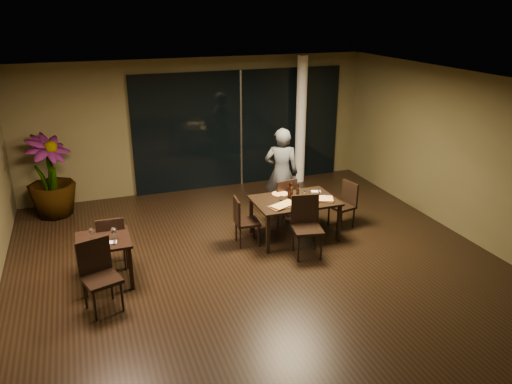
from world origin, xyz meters
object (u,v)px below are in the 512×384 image
object	(u,v)px
chair_side_far	(112,240)
chair_main_near	(306,223)
chair_side_near	(99,271)
potted_plant	(50,177)
main_table	(295,203)
chair_main_far	(283,199)
bottle_c	(291,191)
bottle_b	(298,191)
bottle_a	(290,191)
diner	(281,173)
side_table	(104,246)
chair_main_left	(243,219)
chair_main_right	(345,202)

from	to	relation	value
chair_side_far	chair_main_near	bearing A→B (deg)	172.87
chair_side_far	chair_side_near	distance (m)	1.09
potted_plant	main_table	bearing A→B (deg)	-31.71
chair_main_far	chair_side_near	bearing A→B (deg)	16.12
bottle_c	potted_plant	bearing A→B (deg)	148.97
bottle_b	bottle_c	xyz separation A→B (m)	(-0.11, 0.06, 0.01)
bottle_a	main_table	bearing A→B (deg)	-26.86
chair_main_far	bottle_b	world-z (taller)	bottle_b
bottle_c	bottle_b	bearing A→B (deg)	-26.47
diner	bottle_a	xyz separation A→B (m)	(-0.24, -0.96, -0.00)
main_table	potted_plant	xyz separation A→B (m)	(-4.21, 2.60, 0.17)
chair_main_far	side_table	bearing A→B (deg)	7.34
chair_main_left	bottle_b	world-z (taller)	bottle_b
side_table	chair_main_right	bearing A→B (deg)	7.85
bottle_a	bottle_c	xyz separation A→B (m)	(0.05, 0.04, -0.02)
chair_main_right	chair_side_far	bearing A→B (deg)	-99.70
diner	side_table	bearing A→B (deg)	47.08
bottle_a	bottle_b	distance (m)	0.17
chair_main_right	chair_side_near	distance (m)	4.83
chair_main_left	bottle_c	world-z (taller)	bottle_c
chair_main_far	diner	xyz separation A→B (m)	(0.13, 0.43, 0.38)
chair_main_right	chair_side_near	bearing A→B (deg)	-87.18
chair_main_right	bottle_b	size ratio (longest dim) A/B	3.16
bottle_b	chair_side_far	bearing A→B (deg)	-177.56
side_table	chair_main_left	bearing A→B (deg)	12.54
main_table	side_table	xyz separation A→B (m)	(-3.40, -0.50, -0.05)
chair_main_far	bottle_c	xyz separation A→B (m)	(-0.05, -0.48, 0.36)
chair_side_far	bottle_b	bearing A→B (deg)	-174.86
main_table	bottle_c	xyz separation A→B (m)	(-0.04, 0.09, 0.22)
diner	bottle_b	xyz separation A→B (m)	(-0.07, -0.97, -0.03)
chair_main_right	chair_side_far	xyz separation A→B (m)	(-4.39, -0.23, 0.03)
chair_main_far	potted_plant	size ratio (longest dim) A/B	0.57
chair_main_left	bottle_c	bearing A→B (deg)	-82.22
chair_main_left	chair_main_right	bearing A→B (deg)	-83.01
bottle_a	bottle_c	bearing A→B (deg)	40.47
chair_main_left	chair_side_near	world-z (taller)	chair_side_near
side_table	bottle_b	size ratio (longest dim) A/B	2.82
chair_main_far	chair_side_near	distance (m)	3.95
chair_side_far	chair_main_far	bearing A→B (deg)	-165.55
chair_main_near	chair_side_near	bearing A→B (deg)	-160.76
main_table	side_table	size ratio (longest dim) A/B	1.88
chair_main_right	chair_main_left	bearing A→B (deg)	-100.38
side_table	bottle_a	bearing A→B (deg)	9.34
chair_main_far	bottle_b	size ratio (longest dim) A/B	3.39
side_table	chair_main_right	size ratio (longest dim) A/B	0.89
chair_main_near	bottle_b	size ratio (longest dim) A/B	3.69
main_table	chair_side_near	world-z (taller)	chair_side_near
chair_main_right	potted_plant	bearing A→B (deg)	-127.63
chair_main_right	chair_side_far	size ratio (longest dim) A/B	0.95
side_table	chair_main_far	world-z (taller)	chair_main_far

